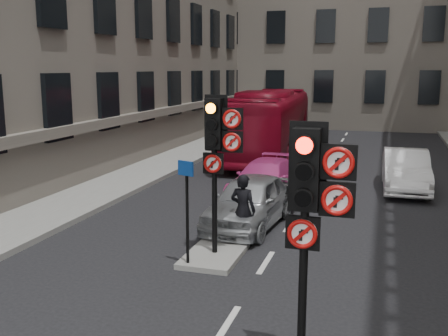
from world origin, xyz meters
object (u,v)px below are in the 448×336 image
Objects in this scene: car_silver at (250,201)px; car_pink at (265,179)px; motorcyclist at (243,210)px; signal_far at (218,141)px; car_white at (406,170)px; signal_near at (312,197)px; info_sign at (187,198)px; bus_red at (269,124)px; motorcycle at (292,196)px.

car_silver reaches higher than car_pink.
car_silver is at bearing -73.02° from motorcyclist.
signal_far is 9.61m from car_white.
info_sign is at bearing 133.60° from signal_near.
bus_red is at bearing 114.43° from info_sign.
car_silver is at bearing -127.83° from car_white.
car_pink is 2.25× the size of motorcycle.
car_pink is at bearing 107.10° from info_sign.
signal_near reaches higher than motorcyclist.
signal_far is 2.10m from motorcyclist.
signal_far is at bearing -97.02° from motorcycle.
car_silver is at bearing -79.32° from car_pink.
car_pink is at bearing -81.53° from bus_red.
car_pink is 2.22m from motorcycle.
motorcyclist reaches higher than car_silver.
signal_far is 1.59× the size of info_sign.
car_silver is at bearing 110.92° from signal_near.
signal_far is 1.90× the size of motorcycle.
bus_red is at bearing 106.73° from car_pink.
bus_red reaches higher than car_white.
car_silver is at bearing -115.62° from motorcycle.
signal_far reaches higher than car_silver.
car_pink is (-0.31, 3.28, -0.08)m from car_silver.
car_pink reaches higher than motorcycle.
info_sign reaches higher than car_pink.
car_silver is 11.62m from bus_red.
signal_far is 6.24m from car_pink.
signal_near is 4.52m from info_sign.
bus_red is 10.44m from motorcycle.
signal_near is 7.31m from car_silver.
motorcycle is (0.99, 4.03, -2.14)m from signal_far.
motorcyclist is at bearing -76.56° from car_silver.
car_white is 8.36m from motorcyclist.
motorcyclist is (-3.96, -7.36, 0.18)m from car_white.
signal_near is 8.44m from motorcycle.
signal_near is 0.87× the size of car_silver.
car_silver is (-2.52, 6.60, -1.88)m from signal_near.
signal_near is 10.47m from car_pink.
car_silver is 1.62m from motorcyclist.
car_silver is at bearing 100.23° from info_sign.
signal_near is at bearing -63.92° from car_silver.
bus_red is (-4.49, 18.01, -0.99)m from signal_near.
bus_red is 6.47× the size of motorcyclist.
car_white is at bearing -109.60° from motorcyclist.
signal_far is at bearing -85.35° from bus_red.
signal_far reaches higher than car_white.
car_silver is 0.95× the size of car_white.
car_pink is at bearing 130.26° from motorcycle.
motorcyclist is at bearing -83.43° from bus_red.
info_sign is (-0.20, -6.69, 0.96)m from car_pink.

